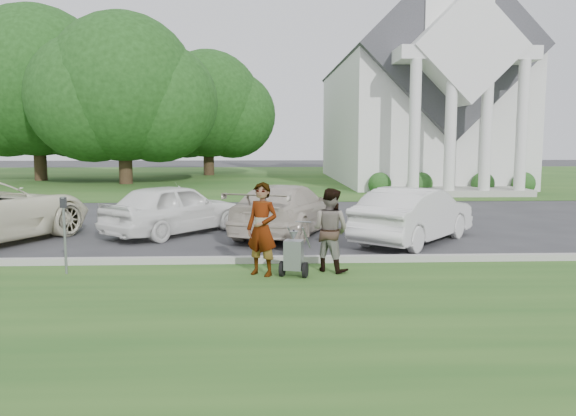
{
  "coord_description": "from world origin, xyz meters",
  "views": [
    {
      "loc": [
        -0.01,
        -10.77,
        2.52
      ],
      "look_at": [
        0.45,
        0.0,
        1.22
      ],
      "focal_mm": 35.0,
      "sensor_mm": 36.0,
      "label": 1
    }
  ],
  "objects": [
    {
      "name": "church",
      "position": [
        9.0,
        23.11,
        5.94
      ],
      "size": [
        9.19,
        19.0,
        24.1
      ],
      "color": "white",
      "rests_on": "ground"
    },
    {
      "name": "curb",
      "position": [
        0.0,
        0.55,
        0.07
      ],
      "size": [
        80.0,
        0.18,
        0.15
      ],
      "primitive_type": "cube",
      "color": "#9E9E93",
      "rests_on": "ground"
    },
    {
      "name": "church_lawn",
      "position": [
        0.0,
        27.0,
        0.01
      ],
      "size": [
        80.0,
        30.0,
        0.01
      ],
      "primitive_type": "cube",
      "color": "#224F1B",
      "rests_on": "ground"
    },
    {
      "name": "parking_meter_near",
      "position": [
        -3.75,
        -0.24,
        0.93
      ],
      "size": [
        0.11,
        0.1,
        1.48
      ],
      "color": "gray",
      "rests_on": "ground"
    },
    {
      "name": "tree_back",
      "position": [
        -4.01,
        29.99,
        4.73
      ],
      "size": [
        9.61,
        7.6,
        8.89
      ],
      "color": "#332316",
      "rests_on": "ground"
    },
    {
      "name": "tree_far",
      "position": [
        -14.01,
        24.99,
        5.69
      ],
      "size": [
        11.64,
        9.2,
        10.73
      ],
      "color": "#332316",
      "rests_on": "ground"
    },
    {
      "name": "car_d",
      "position": [
        3.71,
        2.84,
        0.68
      ],
      "size": [
        3.79,
        4.09,
        1.37
      ],
      "primitive_type": "imported",
      "rotation": [
        0.0,
        0.0,
        2.44
      ],
      "color": "silver",
      "rests_on": "ground"
    },
    {
      "name": "person_right",
      "position": [
        1.24,
        -0.2,
        0.8
      ],
      "size": [
        0.99,
        0.95,
        1.6
      ],
      "primitive_type": "imported",
      "rotation": [
        0.0,
        0.0,
        2.5
      ],
      "color": "#999999",
      "rests_on": "ground"
    },
    {
      "name": "tree_left",
      "position": [
        -8.01,
        21.99,
        5.11
      ],
      "size": [
        10.63,
        8.4,
        9.71
      ],
      "color": "#332316",
      "rests_on": "ground"
    },
    {
      "name": "ground",
      "position": [
        0.0,
        0.0,
        0.0
      ],
      "size": [
        120.0,
        120.0,
        0.0
      ],
      "primitive_type": "plane",
      "color": "#333335",
      "rests_on": "ground"
    },
    {
      "name": "grass_strip",
      "position": [
        0.0,
        -3.0,
        0.01
      ],
      "size": [
        80.0,
        7.0,
        0.01
      ],
      "primitive_type": "cube",
      "color": "#224F1B",
      "rests_on": "ground"
    },
    {
      "name": "car_c",
      "position": [
        0.56,
        4.09,
        0.68
      ],
      "size": [
        3.43,
        5.05,
        1.36
      ],
      "primitive_type": "imported",
      "rotation": [
        0.0,
        0.0,
        2.78
      ],
      "color": "beige",
      "rests_on": "ground"
    },
    {
      "name": "car_b",
      "position": [
        -2.44,
        4.33,
        0.69
      ],
      "size": [
        3.84,
        4.19,
        1.39
      ],
      "primitive_type": "imported",
      "rotation": [
        0.0,
        0.0,
        2.46
      ],
      "color": "white",
      "rests_on": "ground"
    },
    {
      "name": "person_left",
      "position": [
        -0.06,
        -0.49,
        0.87
      ],
      "size": [
        0.76,
        0.69,
        1.74
      ],
      "primitive_type": "imported",
      "rotation": [
        0.0,
        0.0,
        -0.55
      ],
      "color": "#999999",
      "rests_on": "ground"
    },
    {
      "name": "striping_cart",
      "position": [
        0.53,
        -0.63,
        0.4
      ],
      "size": [
        0.67,
        1.07,
        0.93
      ],
      "rotation": [
        0.0,
        0.0,
        -0.28
      ],
      "color": "black",
      "rests_on": "ground"
    }
  ]
}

